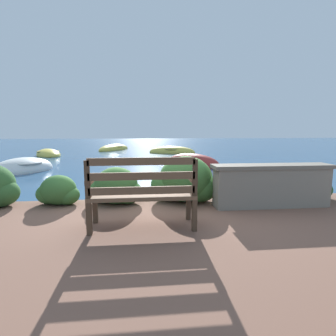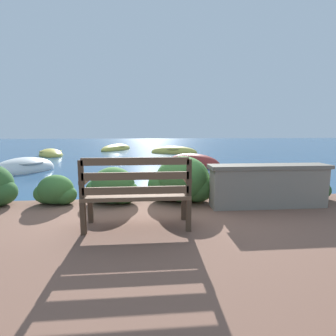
{
  "view_description": "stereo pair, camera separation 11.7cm",
  "coord_description": "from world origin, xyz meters",
  "px_view_note": "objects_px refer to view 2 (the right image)",
  "views": [
    {
      "loc": [
        -0.34,
        -4.71,
        1.47
      ],
      "look_at": [
        0.5,
        3.49,
        0.26
      ],
      "focal_mm": 28.0,
      "sensor_mm": 36.0,
      "label": 1
    },
    {
      "loc": [
        -0.22,
        -4.72,
        1.47
      ],
      "look_at": [
        0.5,
        3.49,
        0.26
      ],
      "focal_mm": 28.0,
      "sensor_mm": 36.0,
      "label": 2
    }
  ],
  "objects_px": {
    "park_bench": "(137,191)",
    "rowboat_distant": "(116,149)",
    "rowboat_far": "(51,154)",
    "rowboat_nearest": "(25,169)",
    "rowboat_mid": "(193,164)",
    "rowboat_outer": "(174,152)"
  },
  "relations": [
    {
      "from": "park_bench",
      "to": "rowboat_nearest",
      "type": "xyz_separation_m",
      "value": [
        -4.18,
        6.39,
        -0.63
      ]
    },
    {
      "from": "rowboat_outer",
      "to": "rowboat_distant",
      "type": "distance_m",
      "value": 4.94
    },
    {
      "from": "rowboat_nearest",
      "to": "rowboat_far",
      "type": "height_order",
      "value": "rowboat_nearest"
    },
    {
      "from": "park_bench",
      "to": "rowboat_distant",
      "type": "xyz_separation_m",
      "value": [
        -1.98,
        16.16,
        -0.64
      ]
    },
    {
      "from": "park_bench",
      "to": "rowboat_far",
      "type": "xyz_separation_m",
      "value": [
        -5.3,
        12.29,
        -0.64
      ]
    },
    {
      "from": "rowboat_nearest",
      "to": "rowboat_outer",
      "type": "distance_m",
      "value": 9.09
    },
    {
      "from": "rowboat_mid",
      "to": "park_bench",
      "type": "bearing_deg",
      "value": -62.99
    },
    {
      "from": "rowboat_mid",
      "to": "rowboat_distant",
      "type": "xyz_separation_m",
      "value": [
        -4.05,
        8.89,
        -0.01
      ]
    },
    {
      "from": "rowboat_far",
      "to": "rowboat_distant",
      "type": "distance_m",
      "value": 5.09
    },
    {
      "from": "park_bench",
      "to": "rowboat_nearest",
      "type": "bearing_deg",
      "value": 126.48
    },
    {
      "from": "rowboat_nearest",
      "to": "park_bench",
      "type": "bearing_deg",
      "value": -112.77
    },
    {
      "from": "rowboat_far",
      "to": "rowboat_outer",
      "type": "relative_size",
      "value": 0.91
    },
    {
      "from": "rowboat_mid",
      "to": "rowboat_outer",
      "type": "relative_size",
      "value": 0.77
    },
    {
      "from": "rowboat_far",
      "to": "park_bench",
      "type": "bearing_deg",
      "value": 174.12
    },
    {
      "from": "park_bench",
      "to": "rowboat_far",
      "type": "distance_m",
      "value": 13.4
    },
    {
      "from": "rowboat_distant",
      "to": "park_bench",
      "type": "bearing_deg",
      "value": -146.89
    },
    {
      "from": "rowboat_nearest",
      "to": "rowboat_far",
      "type": "bearing_deg",
      "value": 44.82
    },
    {
      "from": "park_bench",
      "to": "rowboat_distant",
      "type": "bearing_deg",
      "value": 100.32
    },
    {
      "from": "rowboat_far",
      "to": "rowboat_outer",
      "type": "xyz_separation_m",
      "value": [
        7.22,
        0.84,
        0.01
      ]
    },
    {
      "from": "rowboat_far",
      "to": "rowboat_outer",
      "type": "bearing_deg",
      "value": -112.54
    },
    {
      "from": "park_bench",
      "to": "rowboat_outer",
      "type": "xyz_separation_m",
      "value": [
        1.92,
        13.13,
        -0.64
      ]
    },
    {
      "from": "rowboat_far",
      "to": "rowboat_outer",
      "type": "distance_m",
      "value": 7.27
    }
  ]
}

